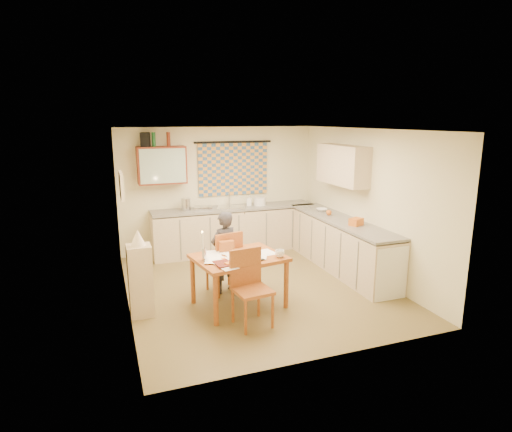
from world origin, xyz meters
name	(u,v)px	position (x,y,z in m)	size (l,w,h in m)	color
floor	(257,287)	(0.00, 0.00, -0.01)	(4.00, 4.50, 0.02)	brown
ceiling	(257,129)	(0.00, 0.00, 2.51)	(4.00, 4.50, 0.02)	white
wall_back	(219,189)	(0.00, 2.26, 1.25)	(4.00, 0.02, 2.50)	beige
wall_front	(329,253)	(0.00, -2.26, 1.25)	(4.00, 0.02, 2.50)	beige
wall_left	(122,222)	(-2.01, 0.00, 1.25)	(0.02, 4.50, 2.50)	beige
wall_right	(367,203)	(2.01, 0.00, 1.25)	(0.02, 4.50, 2.50)	beige
window_blind	(233,169)	(0.30, 2.22, 1.65)	(1.45, 0.03, 1.05)	#315681
curtain_rod	(233,142)	(0.30, 2.20, 2.20)	(0.04, 0.04, 1.60)	black
wall_cabinet	(162,165)	(-1.15, 2.08, 1.80)	(0.90, 0.34, 0.70)	#5C1F10
wall_cabinet_glass	(163,166)	(-1.15, 1.91, 1.80)	(0.84, 0.02, 0.64)	#99B2A5
upper_cabinet_right	(342,165)	(1.83, 0.55, 1.85)	(0.34, 1.30, 0.70)	tan
framed_print	(121,186)	(-1.97, 0.40, 1.70)	(0.04, 0.50, 0.40)	beige
print_canvas	(123,185)	(-1.95, 0.40, 1.70)	(0.01, 0.42, 0.32)	white
counter_back	(235,230)	(0.23, 1.95, 0.45)	(3.30, 0.62, 0.92)	tan
counter_right	(340,244)	(1.70, 0.30, 0.45)	(0.62, 2.95, 0.92)	tan
stove	(381,267)	(1.70, -0.91, 0.42)	(0.55, 0.55, 0.85)	white
sink	(231,209)	(0.17, 1.95, 0.88)	(0.55, 0.45, 0.10)	silver
tap	(229,199)	(0.18, 2.13, 1.06)	(0.03, 0.03, 0.28)	silver
dish_rack	(203,208)	(-0.41, 1.95, 0.95)	(0.35, 0.30, 0.06)	silver
kettle	(186,204)	(-0.75, 1.95, 1.04)	(0.18, 0.18, 0.24)	silver
mixing_bowl	(260,201)	(0.78, 1.95, 1.00)	(0.24, 0.24, 0.16)	white
soap_bottle	(249,200)	(0.57, 2.00, 1.03)	(0.13, 0.13, 0.21)	white
bowl	(322,210)	(1.70, 1.02, 0.95)	(0.24, 0.24, 0.05)	white
orange_bag	(356,222)	(1.70, -0.17, 0.98)	(0.22, 0.16, 0.12)	#C7601B
fruit_orange	(329,213)	(1.65, 0.65, 0.97)	(0.10, 0.10, 0.10)	#C7601B
speaker	(145,140)	(-1.43, 2.08, 2.28)	(0.16, 0.20, 0.26)	black
bottle_green	(154,139)	(-1.28, 2.08, 2.28)	(0.07, 0.07, 0.26)	#195926
bottle_brown	(168,139)	(-1.00, 2.08, 2.28)	(0.07, 0.07, 0.26)	#5C1F10
dining_table	(239,281)	(-0.48, -0.57, 0.38)	(1.36, 1.12, 0.75)	brown
chair_far	(224,273)	(-0.55, -0.02, 0.31)	(0.53, 0.53, 0.99)	brown
chair_near	(252,303)	(-0.51, -1.20, 0.31)	(0.51, 0.51, 1.00)	brown
person	(224,252)	(-0.54, -0.02, 0.65)	(0.55, 0.45, 1.29)	black
shelf_stand	(141,281)	(-1.84, -0.42, 0.50)	(0.32, 0.30, 1.00)	tan
lampshade	(138,238)	(-1.84, -0.42, 1.11)	(0.20, 0.20, 0.22)	beige
letter_rack	(226,246)	(-0.59, -0.31, 0.83)	(0.22, 0.10, 0.16)	brown
mug	(280,254)	(0.05, -0.81, 0.80)	(0.14, 0.14, 0.10)	white
magazine	(216,265)	(-0.90, -0.87, 0.76)	(0.25, 0.31, 0.03)	maroon
book	(216,262)	(-0.86, -0.75, 0.76)	(0.19, 0.25, 0.02)	#C7601B
orange_box	(229,264)	(-0.72, -0.91, 0.77)	(0.12, 0.08, 0.04)	#C7601B
eyeglasses	(260,260)	(-0.27, -0.87, 0.76)	(0.13, 0.04, 0.02)	black
candle_holder	(204,254)	(-0.98, -0.59, 0.84)	(0.06, 0.06, 0.18)	silver
candle	(202,241)	(-1.01, -0.61, 1.04)	(0.02, 0.02, 0.22)	white
candle_flame	(202,232)	(-1.01, -0.62, 1.16)	(0.02, 0.02, 0.02)	#FFCC66
papers	(233,258)	(-0.59, -0.66, 0.76)	(1.12, 0.96, 0.02)	white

